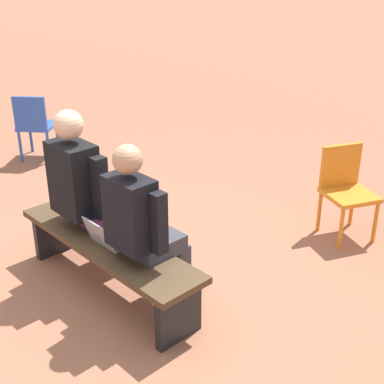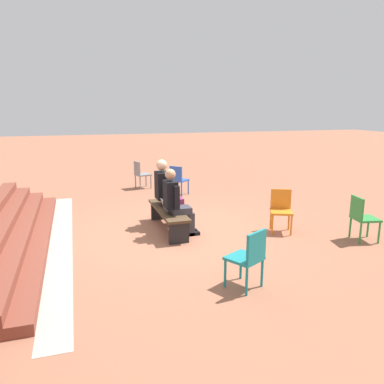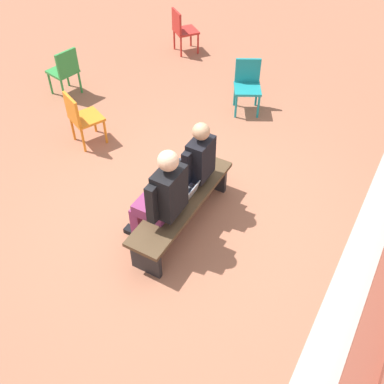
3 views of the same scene
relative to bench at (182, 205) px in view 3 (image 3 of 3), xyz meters
name	(u,v)px [view 3 (image 3 of 3)]	position (x,y,z in m)	size (l,w,h in m)	color
ground_plane	(186,215)	(-0.16, -0.05, -0.35)	(60.00, 60.00, 0.00)	#9E6047
concrete_strip	(347,295)	(0.00, 2.06, -0.35)	(6.99, 0.40, 0.01)	#A8A399
bench	(182,205)	(0.00, 0.00, 0.00)	(1.80, 0.44, 0.45)	#4C3823
person_student	(193,164)	(-0.37, -0.07, 0.35)	(0.53, 0.66, 1.32)	#383842
person_adult	(161,196)	(0.33, -0.07, 0.39)	(0.58, 0.73, 1.40)	#7F2D5B
laptop	(185,194)	(-0.05, 0.01, 0.15)	(0.32, 0.29, 0.21)	#9EA0A5
plastic_chair_far_right	(65,69)	(-1.67, -3.26, 0.13)	(0.50, 0.50, 0.84)	#2D893D
plastic_chair_by_pillar	(247,83)	(-2.78, -0.43, 0.13)	(0.57, 0.57, 0.84)	teal
plastic_chair_near_bench_right	(81,116)	(-0.73, -2.13, 0.13)	(0.56, 0.56, 0.84)	orange
plastic_chair_foreground	(182,29)	(-4.03, -2.37, 0.13)	(0.59, 0.59, 0.84)	red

